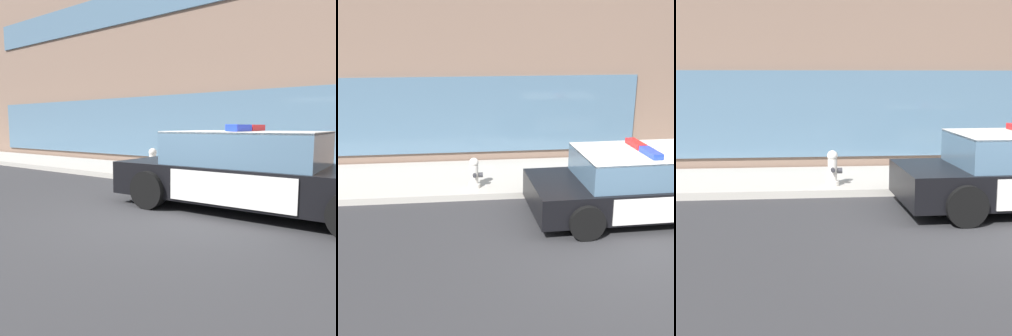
% 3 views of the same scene
% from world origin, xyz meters
% --- Properties ---
extents(ground, '(48.00, 48.00, 0.00)m').
position_xyz_m(ground, '(0.00, 0.00, 0.00)').
color(ground, '#303033').
extents(sidewalk, '(48.00, 2.70, 0.15)m').
position_xyz_m(sidewalk, '(0.00, 3.79, 0.07)').
color(sidewalk, '#B2ADA3').
rests_on(sidewalk, ground).
extents(storefront_building, '(25.97, 8.26, 7.89)m').
position_xyz_m(storefront_building, '(-2.52, 9.27, 3.94)').
color(storefront_building, '#7A6051').
rests_on(storefront_building, ground).
extents(police_cruiser, '(5.00, 2.28, 1.49)m').
position_xyz_m(police_cruiser, '(0.94, 1.31, 0.68)').
color(police_cruiser, black).
rests_on(police_cruiser, ground).
extents(fire_hydrant, '(0.34, 0.39, 0.73)m').
position_xyz_m(fire_hydrant, '(-2.54, 2.91, 0.50)').
color(fire_hydrant, silver).
rests_on(fire_hydrant, sidewalk).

